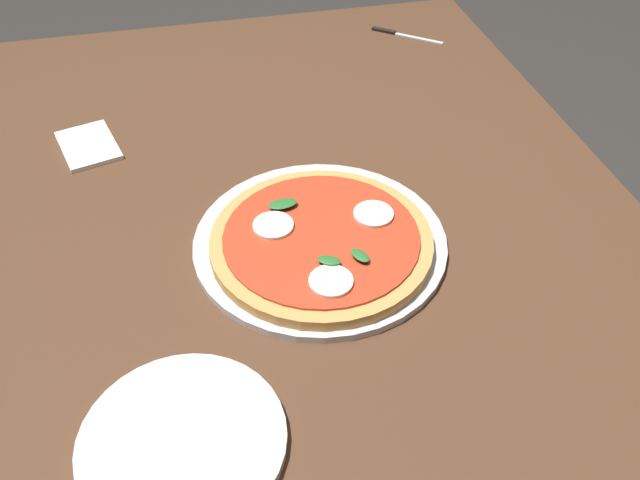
% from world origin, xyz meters
% --- Properties ---
extents(ground_plane, '(6.00, 6.00, 0.00)m').
position_xyz_m(ground_plane, '(0.00, 0.00, 0.00)').
color(ground_plane, '#2D2B28').
extents(dining_table, '(1.57, 1.11, 0.71)m').
position_xyz_m(dining_table, '(0.00, 0.00, 0.63)').
color(dining_table, '#4C301E').
rests_on(dining_table, ground_plane).
extents(serving_tray, '(0.37, 0.37, 0.01)m').
position_xyz_m(serving_tray, '(0.02, 0.04, 0.71)').
color(serving_tray, silver).
rests_on(serving_tray, dining_table).
extents(pizza, '(0.32, 0.32, 0.03)m').
position_xyz_m(pizza, '(0.03, 0.03, 0.73)').
color(pizza, tan).
rests_on(pizza, serving_tray).
extents(plate_white, '(0.24, 0.24, 0.01)m').
position_xyz_m(plate_white, '(0.31, -0.19, 0.72)').
color(plate_white, white).
rests_on(plate_white, dining_table).
extents(napkin, '(0.15, 0.12, 0.01)m').
position_xyz_m(napkin, '(-0.32, -0.30, 0.71)').
color(napkin, white).
rests_on(napkin, dining_table).
extents(knife, '(0.11, 0.14, 0.01)m').
position_xyz_m(knife, '(-0.62, 0.37, 0.71)').
color(knife, black).
rests_on(knife, dining_table).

